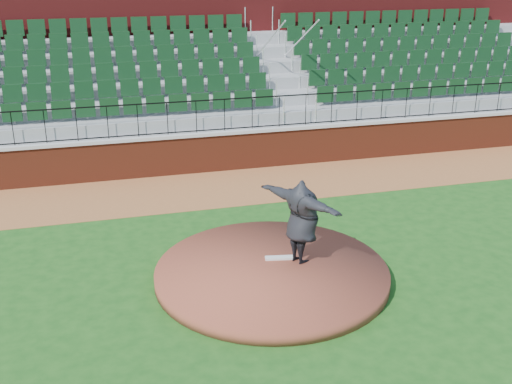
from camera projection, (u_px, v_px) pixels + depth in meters
ground at (273, 270)px, 13.91m from camera, size 90.00×90.00×0.00m
warning_track at (222, 187)px, 18.77m from camera, size 34.00×3.20×0.01m
field_wall at (211, 153)px, 20.00m from camera, size 34.00×0.35×1.20m
wall_cap at (211, 133)px, 19.77m from camera, size 34.00×0.45×0.10m
wall_railing at (210, 116)px, 19.57m from camera, size 34.00×0.05×1.00m
seating_stands at (195, 83)px, 21.85m from camera, size 34.00×5.10×4.60m
concourse_wall at (182, 58)px, 24.21m from camera, size 34.00×0.50×5.50m
pitchers_mound at (272, 274)px, 13.50m from camera, size 5.02×5.02×0.25m
pitching_rubber at (280, 258)px, 13.87m from camera, size 0.69×0.28×0.04m
pitcher at (302, 221)px, 13.44m from camera, size 1.61×2.37×1.90m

